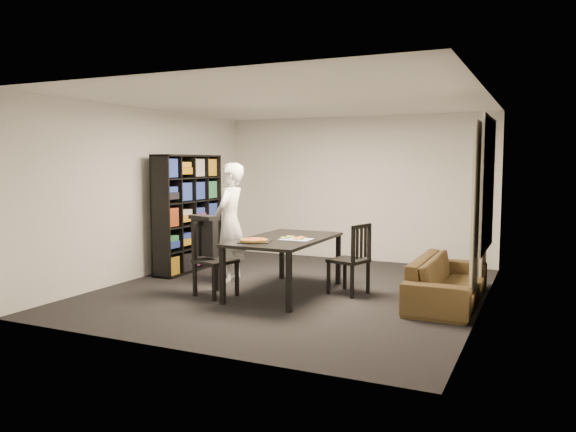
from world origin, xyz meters
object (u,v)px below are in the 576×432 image
at_px(chair_left, 211,253).
at_px(sofa, 448,280).
at_px(dining_table, 285,243).
at_px(pepperoni_pizza, 254,240).
at_px(bookshelf, 188,213).
at_px(person, 230,223).
at_px(baking_tray, 255,242).
at_px(chair_right, 354,255).

relative_size(chair_left, sofa, 0.50).
xyz_separation_m(dining_table, chair_left, (-0.86, -0.49, -0.13)).
height_order(dining_table, chair_left, chair_left).
bearing_deg(pepperoni_pizza, sofa, 22.43).
bearing_deg(chair_left, sofa, -55.53).
xyz_separation_m(bookshelf, chair_left, (1.28, -1.32, -0.39)).
relative_size(dining_table, chair_left, 1.85).
bearing_deg(person, baking_tray, 38.78).
relative_size(bookshelf, chair_right, 1.98).
bearing_deg(person, dining_table, 66.50).
bearing_deg(baking_tray, dining_table, 70.33).
relative_size(chair_right, pepperoni_pizza, 2.75).
distance_m(chair_right, pepperoni_pizza, 1.38).
bearing_deg(bookshelf, chair_right, -9.66).
relative_size(baking_tray, pepperoni_pizza, 1.14).
bearing_deg(dining_table, chair_right, 19.77).
bearing_deg(sofa, baking_tray, 112.11).
bearing_deg(sofa, chair_right, 94.40).
xyz_separation_m(baking_tray, sofa, (2.27, 0.92, -0.48)).
distance_m(person, pepperoni_pizza, 1.18).
distance_m(bookshelf, baking_tray, 2.38).
bearing_deg(dining_table, sofa, 11.08).
distance_m(bookshelf, sofa, 4.30).
bearing_deg(pepperoni_pizza, baking_tray, 73.33).
height_order(chair_right, person, person).
xyz_separation_m(dining_table, chair_right, (0.88, 0.32, -0.15)).
height_order(bookshelf, chair_right, bookshelf).
bearing_deg(chair_right, bookshelf, -83.74).
bearing_deg(chair_left, chair_right, -47.62).
height_order(chair_right, pepperoni_pizza, chair_right).
bearing_deg(chair_left, baking_tray, -74.41).
relative_size(dining_table, baking_tray, 4.57).
xyz_separation_m(chair_right, person, (-1.91, -0.02, 0.34)).
xyz_separation_m(dining_table, baking_tray, (-0.18, -0.51, 0.07)).
height_order(pepperoni_pizza, sofa, pepperoni_pizza).
distance_m(chair_right, baking_tray, 1.37).
distance_m(chair_left, baking_tray, 0.71).
bearing_deg(chair_left, dining_table, -42.81).
bearing_deg(baking_tray, chair_right, 38.01).
height_order(dining_table, person, person).
distance_m(dining_table, chair_left, 1.00).
xyz_separation_m(chair_right, sofa, (1.21, 0.09, -0.26)).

